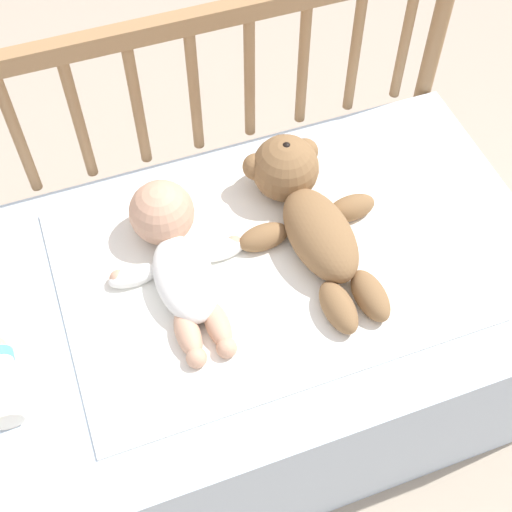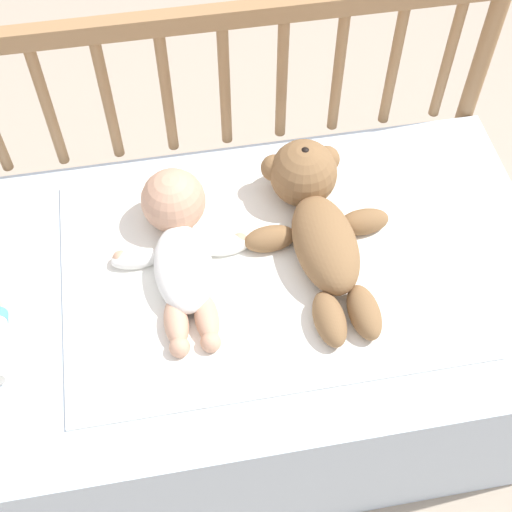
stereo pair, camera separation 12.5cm
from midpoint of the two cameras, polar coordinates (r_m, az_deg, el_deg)
The scene contains 6 objects.
ground_plane at distance 1.68m, azimuth 2.20°, elevation -10.12°, with size 12.00×12.00×0.00m, color tan.
crib_mattress at distance 1.49m, azimuth 2.46°, elevation -6.55°, with size 1.09×0.66×0.44m.
crib_rail at distance 1.45m, azimuth 0.07°, elevation 11.89°, with size 1.09×0.04×0.76m.
blanket at distance 1.31m, azimuth 3.43°, elevation -1.03°, with size 0.74×0.51×0.01m.
teddy_bear at distance 1.33m, azimuth 7.59°, elevation 2.92°, with size 0.28×0.42×0.13m.
baby at distance 1.29m, azimuth -3.39°, elevation 0.97°, with size 0.26×0.36×0.12m.
Camera 2 is at (-0.13, -0.71, 1.52)m, focal length 50.00 mm.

